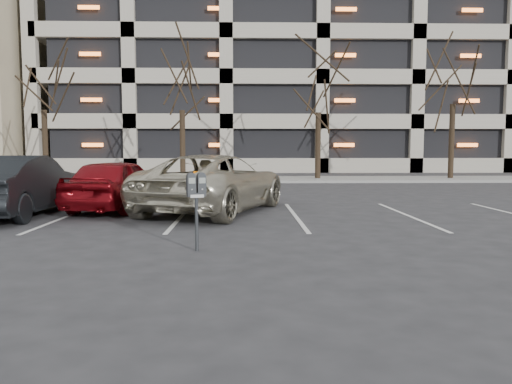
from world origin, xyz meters
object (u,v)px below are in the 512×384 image
at_px(suv_silver, 214,183).
at_px(car_red, 118,184).
at_px(tree_d, 454,57).
at_px(parking_meter, 196,192).
at_px(tree_b, 182,67).
at_px(tree_c, 319,71).
at_px(tree_a, 42,66).
at_px(car_dark, 19,186).

xyz_separation_m(suv_silver, car_red, (-2.63, 0.42, -0.05)).
distance_m(tree_d, suv_silver, 18.16).
bearing_deg(tree_d, parking_meter, -123.15).
height_order(tree_b, suv_silver, tree_b).
distance_m(tree_c, tree_d, 7.04).
relative_size(tree_a, tree_c, 1.03).
bearing_deg(tree_d, tree_c, 180.00).
bearing_deg(car_red, suv_silver, -179.60).
relative_size(parking_meter, car_red, 0.30).
bearing_deg(suv_silver, tree_a, -33.20).
bearing_deg(suv_silver, tree_d, -111.79).
distance_m(tree_a, car_dark, 15.11).
distance_m(tree_c, suv_silver, 14.44).
bearing_deg(tree_b, tree_a, 180.00).
relative_size(tree_b, car_dark, 1.77).
bearing_deg(car_red, car_dark, 37.27).
height_order(tree_d, suv_silver, tree_d).
xyz_separation_m(tree_c, suv_silver, (-4.64, -12.77, -4.88)).
height_order(tree_d, parking_meter, tree_d).
bearing_deg(parking_meter, tree_c, 54.92).
distance_m(suv_silver, car_dark, 4.82).
height_order(tree_c, suv_silver, tree_c).
distance_m(tree_d, car_red, 19.70).
relative_size(tree_c, parking_meter, 6.24).
bearing_deg(tree_c, car_red, -120.49).
bearing_deg(parking_meter, tree_d, 36.37).
bearing_deg(tree_c, parking_meter, -104.59).
distance_m(tree_a, suv_silver, 16.62).
height_order(suv_silver, car_red, suv_silver).
xyz_separation_m(tree_b, suv_silver, (2.36, -12.77, -5.04)).
height_order(tree_b, tree_c, tree_b).
bearing_deg(tree_d, tree_a, 180.00).
bearing_deg(tree_b, car_dark, -100.15).
xyz_separation_m(suv_silver, car_dark, (-4.77, -0.71, -0.00)).
distance_m(tree_b, suv_silver, 13.93).
distance_m(tree_d, car_dark, 21.97).
distance_m(tree_b, parking_meter, 18.62).
bearing_deg(car_red, tree_d, -129.66).
bearing_deg(suv_silver, car_red, 11.49).
bearing_deg(tree_a, car_red, -61.41).
relative_size(tree_c, tree_d, 0.89).
xyz_separation_m(tree_a, car_dark, (4.59, -13.48, -5.05)).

